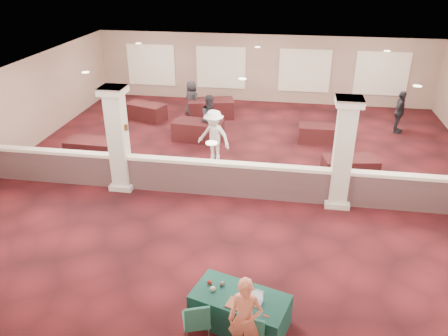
% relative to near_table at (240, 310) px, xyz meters
% --- Properties ---
extents(ground, '(16.00, 16.00, 0.00)m').
position_rel_near_table_xyz_m(ground, '(-0.80, 6.50, -0.35)').
color(ground, '#4D1318').
rests_on(ground, ground).
extents(wall_back, '(16.00, 0.04, 3.20)m').
position_rel_near_table_xyz_m(wall_back, '(-0.80, 14.50, 1.25)').
color(wall_back, '#8D6F61').
rests_on(wall_back, ground).
extents(wall_front, '(16.00, 0.04, 3.20)m').
position_rel_near_table_xyz_m(wall_front, '(-0.80, -1.50, 1.25)').
color(wall_front, '#8D6F61').
rests_on(wall_front, ground).
extents(wall_left, '(0.04, 16.00, 3.20)m').
position_rel_near_table_xyz_m(wall_left, '(-8.80, 6.50, 1.25)').
color(wall_left, '#8D6F61').
rests_on(wall_left, ground).
extents(ceiling, '(16.00, 16.00, 0.02)m').
position_rel_near_table_xyz_m(ceiling, '(-0.80, 6.50, 2.85)').
color(ceiling, white).
rests_on(ceiling, wall_back).
extents(partition_wall, '(15.60, 0.28, 1.10)m').
position_rel_near_table_xyz_m(partition_wall, '(-0.80, 5.00, 0.22)').
color(partition_wall, '#523739').
rests_on(partition_wall, ground).
extents(column_left, '(0.72, 0.72, 3.20)m').
position_rel_near_table_xyz_m(column_left, '(-4.30, 5.00, 1.29)').
color(column_left, beige).
rests_on(column_left, ground).
extents(column_right, '(0.72, 0.72, 3.20)m').
position_rel_near_table_xyz_m(column_right, '(2.20, 5.00, 1.29)').
color(column_right, beige).
rests_on(column_right, ground).
extents(sconce_left, '(0.12, 0.12, 0.18)m').
position_rel_near_table_xyz_m(sconce_left, '(-4.58, 5.00, 1.65)').
color(sconce_left, brown).
rests_on(sconce_left, column_left).
extents(sconce_right, '(0.12, 0.12, 0.18)m').
position_rel_near_table_xyz_m(sconce_right, '(-4.02, 5.00, 1.65)').
color(sconce_right, brown).
rests_on(sconce_right, column_left).
extents(near_table, '(2.01, 1.39, 0.70)m').
position_rel_near_table_xyz_m(near_table, '(0.00, 0.00, 0.00)').
color(near_table, '#0F3931').
rests_on(near_table, ground).
extents(conf_chair_main, '(0.50, 0.51, 0.86)m').
position_rel_near_table_xyz_m(conf_chair_main, '(0.34, -0.58, 0.16)').
color(conf_chair_main, '#216153').
rests_on(conf_chair_main, ground).
extents(conf_chair_side, '(0.62, 0.62, 0.97)m').
position_rel_near_table_xyz_m(conf_chair_side, '(-0.72, -0.59, 0.22)').
color(conf_chair_side, '#216153').
rests_on(conf_chair_side, ground).
extents(woman, '(0.62, 0.43, 1.66)m').
position_rel_near_table_xyz_m(woman, '(0.18, -0.70, 0.48)').
color(woman, '#FC8A6D').
rests_on(woman, ground).
extents(far_table_front_left, '(1.80, 0.93, 0.72)m').
position_rel_near_table_xyz_m(far_table_front_left, '(-6.08, 6.80, 0.01)').
color(far_table_front_left, black).
rests_on(far_table_front_left, ground).
extents(far_table_front_center, '(1.96, 1.11, 0.76)m').
position_rel_near_table_xyz_m(far_table_front_center, '(-2.80, 9.13, 0.03)').
color(far_table_front_center, black).
rests_on(far_table_front_center, ground).
extents(far_table_front_right, '(1.84, 1.15, 0.69)m').
position_rel_near_table_xyz_m(far_table_front_right, '(2.71, 6.80, -0.00)').
color(far_table_front_right, black).
rests_on(far_table_front_right, ground).
extents(far_table_back_left, '(1.89, 1.36, 0.69)m').
position_rel_near_table_xyz_m(far_table_back_left, '(-5.57, 11.11, -0.01)').
color(far_table_back_left, black).
rests_on(far_table_back_left, ground).
extents(far_table_back_center, '(2.15, 1.44, 0.80)m').
position_rel_near_table_xyz_m(far_table_back_center, '(-2.80, 11.80, 0.05)').
color(far_table_back_center, black).
rests_on(far_table_back_center, ground).
extents(far_table_back_right, '(1.61, 0.81, 0.65)m').
position_rel_near_table_xyz_m(far_table_back_right, '(1.86, 9.70, -0.03)').
color(far_table_back_right, black).
rests_on(far_table_back_right, ground).
extents(attendee_a, '(0.99, 0.91, 1.82)m').
position_rel_near_table_xyz_m(attendee_a, '(-2.30, 9.14, 0.56)').
color(attendee_a, black).
rests_on(attendee_a, ground).
extents(attendee_b, '(1.32, 0.94, 1.88)m').
position_rel_near_table_xyz_m(attendee_b, '(-1.84, 7.29, 0.59)').
color(attendee_b, white).
rests_on(attendee_b, ground).
extents(attendee_c, '(0.84, 1.12, 1.72)m').
position_rel_near_table_xyz_m(attendee_c, '(5.00, 11.23, 0.51)').
color(attendee_c, black).
rests_on(attendee_c, ground).
extents(attendee_d, '(0.88, 0.81, 1.59)m').
position_rel_near_table_xyz_m(attendee_d, '(-3.67, 11.82, 0.44)').
color(attendee_d, black).
rests_on(attendee_d, ground).
extents(laptop_base, '(0.37, 0.30, 0.02)m').
position_rel_near_table_xyz_m(laptop_base, '(0.26, -0.13, 0.36)').
color(laptop_base, silver).
rests_on(laptop_base, near_table).
extents(laptop_screen, '(0.31, 0.10, 0.21)m').
position_rel_near_table_xyz_m(laptop_screen, '(0.29, -0.02, 0.47)').
color(laptop_screen, silver).
rests_on(laptop_screen, near_table).
extents(screen_glow, '(0.28, 0.08, 0.18)m').
position_rel_near_table_xyz_m(screen_glow, '(0.29, -0.03, 0.46)').
color(screen_glow, silver).
rests_on(screen_glow, near_table).
extents(knitting, '(0.45, 0.39, 0.03)m').
position_rel_near_table_xyz_m(knitting, '(-0.02, -0.24, 0.37)').
color(knitting, '#C3501F').
rests_on(knitting, near_table).
extents(yarn_cream, '(0.11, 0.11, 0.11)m').
position_rel_near_table_xyz_m(yarn_cream, '(-0.54, 0.06, 0.40)').
color(yarn_cream, beige).
rests_on(yarn_cream, near_table).
extents(yarn_red, '(0.10, 0.10, 0.10)m').
position_rel_near_table_xyz_m(yarn_red, '(-0.63, 0.24, 0.40)').
color(yarn_red, maroon).
rests_on(yarn_red, near_table).
extents(yarn_grey, '(0.10, 0.10, 0.10)m').
position_rel_near_table_xyz_m(yarn_grey, '(-0.38, 0.23, 0.40)').
color(yarn_grey, '#47474C').
rests_on(yarn_grey, near_table).
extents(scissors, '(0.12, 0.06, 0.01)m').
position_rel_near_table_xyz_m(scissors, '(0.53, -0.43, 0.36)').
color(scissors, red).
rests_on(scissors, near_table).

